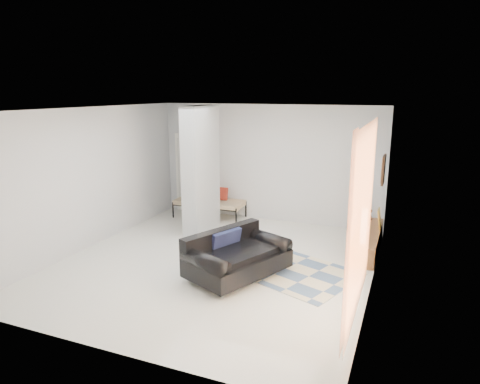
% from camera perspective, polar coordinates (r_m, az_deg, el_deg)
% --- Properties ---
extents(floor, '(6.00, 6.00, 0.00)m').
position_cam_1_polar(floor, '(8.04, -3.18, -9.40)').
color(floor, silver).
rests_on(floor, ground).
extents(ceiling, '(6.00, 6.00, 0.00)m').
position_cam_1_polar(ceiling, '(7.42, -3.47, 10.97)').
color(ceiling, white).
rests_on(ceiling, wall_back).
extents(wall_back, '(6.00, 0.00, 6.00)m').
position_cam_1_polar(wall_back, '(10.35, 3.79, 3.83)').
color(wall_back, silver).
rests_on(wall_back, ground).
extents(wall_front, '(6.00, 0.00, 6.00)m').
position_cam_1_polar(wall_front, '(5.17, -17.74, -6.58)').
color(wall_front, silver).
rests_on(wall_front, ground).
extents(wall_left, '(0.00, 6.00, 6.00)m').
position_cam_1_polar(wall_left, '(9.11, -19.18, 1.81)').
color(wall_left, silver).
rests_on(wall_left, ground).
extents(wall_right, '(0.00, 6.00, 6.00)m').
position_cam_1_polar(wall_right, '(6.92, 17.74, -1.55)').
color(wall_right, silver).
rests_on(wall_right, ground).
extents(partition_column, '(0.35, 1.20, 2.80)m').
position_cam_1_polar(partition_column, '(9.49, -5.21, 2.94)').
color(partition_column, '#A5AAAD').
rests_on(partition_column, floor).
extents(hallway_door, '(0.85, 0.06, 2.04)m').
position_cam_1_polar(hallway_door, '(11.20, -6.57, 2.53)').
color(hallway_door, white).
rests_on(hallway_door, floor).
extents(curtain, '(0.00, 2.55, 2.55)m').
position_cam_1_polar(curtain, '(5.81, 16.06, -3.73)').
color(curtain, orange).
rests_on(curtain, wall_right).
extents(wall_art, '(0.04, 0.45, 0.55)m').
position_cam_1_polar(wall_art, '(8.54, 18.59, 2.83)').
color(wall_art, '#351C0E').
rests_on(wall_art, wall_right).
extents(media_console, '(0.45, 2.01, 0.80)m').
position_cam_1_polar(media_console, '(8.91, 16.62, -6.23)').
color(media_console, brown).
rests_on(media_console, floor).
extents(loveseat, '(1.62, 1.98, 0.76)m').
position_cam_1_polar(loveseat, '(7.39, -0.63, -8.55)').
color(loveseat, silver).
rests_on(loveseat, floor).
extents(daybed, '(1.75, 0.78, 0.77)m').
position_cam_1_polar(daybed, '(10.74, -4.17, -1.18)').
color(daybed, black).
rests_on(daybed, floor).
extents(area_rug, '(2.77, 2.31, 0.01)m').
position_cam_1_polar(area_rug, '(7.80, 6.12, -10.15)').
color(area_rug, beige).
rests_on(area_rug, floor).
extents(cylinder_lamp, '(0.12, 0.12, 0.63)m').
position_cam_1_polar(cylinder_lamp, '(8.07, 16.20, -4.41)').
color(cylinder_lamp, silver).
rests_on(cylinder_lamp, media_console).
extents(bronze_figurine, '(0.12, 0.12, 0.23)m').
position_cam_1_polar(bronze_figurine, '(9.61, 16.94, -2.87)').
color(bronze_figurine, '#311F15').
rests_on(bronze_figurine, media_console).
extents(vase, '(0.20, 0.20, 0.18)m').
position_cam_1_polar(vase, '(8.71, 16.34, -4.67)').
color(vase, silver).
rests_on(vase, media_console).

